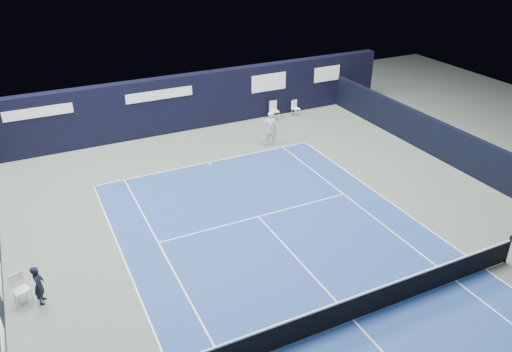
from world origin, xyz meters
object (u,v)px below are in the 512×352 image
at_px(folding_chair_back_b, 295,107).
at_px(line_judge_chair, 19,286).
at_px(folding_chair_back_a, 274,109).
at_px(tennis_player, 270,128).
at_px(tennis_net, 355,307).

relative_size(folding_chair_back_b, line_judge_chair, 0.93).
height_order(folding_chair_back_a, tennis_player, tennis_player).
distance_m(folding_chair_back_a, folding_chair_back_b, 1.44).
height_order(folding_chair_back_b, tennis_player, tennis_player).
height_order(folding_chair_back_a, tennis_net, tennis_net).
distance_m(line_judge_chair, tennis_player, 14.47).
relative_size(folding_chair_back_a, line_judge_chair, 1.09).
bearing_deg(folding_chair_back_b, line_judge_chair, -155.50).
xyz_separation_m(line_judge_chair, tennis_net, (8.80, -5.26, -0.06)).
bearing_deg(tennis_net, folding_chair_back_b, 65.85).
distance_m(folding_chair_back_a, tennis_net, 16.67).
relative_size(folding_chair_back_a, tennis_net, 0.08).
height_order(folding_chair_back_a, folding_chair_back_b, folding_chair_back_a).
xyz_separation_m(line_judge_chair, tennis_player, (12.51, 7.25, 0.35)).
height_order(folding_chair_back_b, line_judge_chair, line_judge_chair).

